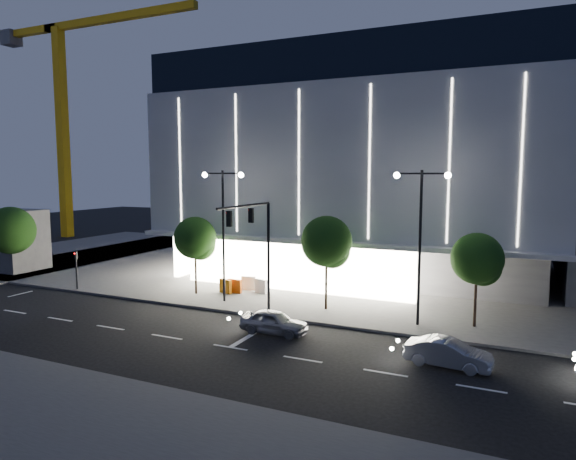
% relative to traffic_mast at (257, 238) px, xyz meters
% --- Properties ---
extents(ground, '(160.00, 160.00, 0.00)m').
position_rel_traffic_mast_xyz_m(ground, '(-1.00, -3.34, -5.03)').
color(ground, black).
rests_on(ground, ground).
extents(sidewalk_museum, '(70.00, 40.00, 0.15)m').
position_rel_traffic_mast_xyz_m(sidewalk_museum, '(4.00, 20.66, -4.95)').
color(sidewalk_museum, '#474747').
rests_on(sidewalk_museum, ground).
extents(sidewalk_west, '(16.00, 50.00, 0.15)m').
position_rel_traffic_mast_xyz_m(sidewalk_west, '(-31.00, 6.66, -4.95)').
color(sidewalk_west, '#474747').
rests_on(sidewalk_west, ground).
extents(museum, '(30.00, 25.80, 18.00)m').
position_rel_traffic_mast_xyz_m(museum, '(1.98, 18.97, 4.25)').
color(museum, '#4C4C51').
rests_on(museum, ground).
extents(traffic_mast, '(0.33, 5.89, 7.07)m').
position_rel_traffic_mast_xyz_m(traffic_mast, '(0.00, 0.00, 0.00)').
color(traffic_mast, black).
rests_on(traffic_mast, ground).
extents(street_lamp_west, '(3.16, 0.36, 9.00)m').
position_rel_traffic_mast_xyz_m(street_lamp_west, '(-4.00, 2.66, 0.93)').
color(street_lamp_west, black).
rests_on(street_lamp_west, ground).
extents(street_lamp_east, '(3.16, 0.36, 9.00)m').
position_rel_traffic_mast_xyz_m(street_lamp_east, '(9.00, 2.66, 0.93)').
color(street_lamp_east, black).
rests_on(street_lamp_east, ground).
extents(ped_signal_far, '(0.22, 0.24, 3.00)m').
position_rel_traffic_mast_xyz_m(ped_signal_far, '(-16.00, 1.16, -3.14)').
color(ped_signal_far, black).
rests_on(ped_signal_far, ground).
extents(tower_crane, '(32.00, 2.00, 28.50)m').
position_rel_traffic_mast_xyz_m(tower_crane, '(-41.92, 24.66, 15.48)').
color(tower_crane, gold).
rests_on(tower_crane, ground).
extents(tree_left, '(3.02, 3.02, 5.72)m').
position_rel_traffic_mast_xyz_m(tree_left, '(-6.97, 3.68, -0.99)').
color(tree_left, black).
rests_on(tree_left, ground).
extents(tree_mid, '(3.25, 3.25, 6.15)m').
position_rel_traffic_mast_xyz_m(tree_mid, '(3.03, 3.68, -0.69)').
color(tree_mid, black).
rests_on(tree_mid, ground).
extents(tree_right, '(2.91, 2.91, 5.51)m').
position_rel_traffic_mast_xyz_m(tree_right, '(12.03, 3.68, -1.14)').
color(tree_right, black).
rests_on(tree_right, ground).
extents(car_lead, '(3.83, 1.54, 1.30)m').
position_rel_traffic_mast_xyz_m(car_lead, '(2.00, -1.86, -4.38)').
color(car_lead, gray).
rests_on(car_lead, ground).
extents(car_second, '(3.97, 1.68, 1.28)m').
position_rel_traffic_mast_xyz_m(car_second, '(11.41, -2.90, -4.39)').
color(car_second, '#B9BCC2').
rests_on(car_second, ground).
extents(barrier_a, '(1.12, 0.58, 1.00)m').
position_rel_traffic_mast_xyz_m(barrier_a, '(-5.15, 4.68, -4.38)').
color(barrier_a, '#C8630B').
rests_on(barrier_a, sidewalk_museum).
extents(barrier_b, '(1.12, 0.60, 1.00)m').
position_rel_traffic_mast_xyz_m(barrier_b, '(-2.83, 5.80, -4.38)').
color(barrier_b, white).
rests_on(barrier_b, sidewalk_museum).
extents(barrier_c, '(1.10, 0.26, 1.00)m').
position_rel_traffic_mast_xyz_m(barrier_c, '(-4.59, 5.00, -4.38)').
color(barrier_c, '#C94C0B').
rests_on(barrier_c, sidewalk_museum).
extents(barrier_d, '(1.13, 0.43, 1.00)m').
position_rel_traffic_mast_xyz_m(barrier_d, '(-4.16, 6.35, -4.38)').
color(barrier_d, silver).
rests_on(barrier_d, sidewalk_museum).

